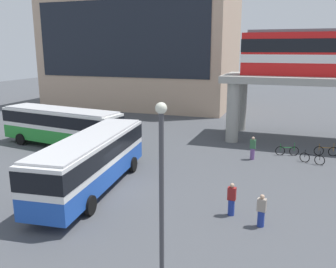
% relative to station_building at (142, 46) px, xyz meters
% --- Properties ---
extents(ground_plane, '(120.00, 120.00, 0.00)m').
position_rel_station_building_xyz_m(ground_plane, '(11.32, -20.84, -8.38)').
color(ground_plane, '#47494F').
extents(station_building, '(25.68, 13.90, 16.75)m').
position_rel_station_building_xyz_m(station_building, '(0.00, 0.00, 0.00)').
color(station_building, tan).
rests_on(station_building, ground_plane).
extents(bus_main, '(3.71, 11.25, 3.22)m').
position_rel_station_building_xyz_m(bus_main, '(10.29, -31.12, -6.39)').
color(bus_main, '#1E4CB2').
rests_on(bus_main, ground_plane).
extents(bus_secondary, '(11.29, 4.09, 3.22)m').
position_rel_station_building_xyz_m(bus_secondary, '(2.83, -23.69, -6.39)').
color(bus_secondary, '#268C33').
rests_on(bus_secondary, ground_plane).
extents(bicycle_green, '(1.75, 0.49, 1.04)m').
position_rel_station_building_xyz_m(bicycle_green, '(20.80, -20.06, -8.02)').
color(bicycle_green, black).
rests_on(bicycle_green, ground_plane).
extents(bicycle_black, '(1.71, 0.64, 1.04)m').
position_rel_station_building_xyz_m(bicycle_black, '(22.55, -21.58, -8.02)').
color(bicycle_black, black).
rests_on(bicycle_black, ground_plane).
extents(bicycle_brown, '(1.78, 0.32, 1.04)m').
position_rel_station_building_xyz_m(bicycle_brown, '(23.64, -19.13, -8.02)').
color(bicycle_brown, black).
rests_on(bicycle_brown, ground_plane).
extents(pedestrian_at_kerb, '(0.41, 0.32, 1.68)m').
position_rel_station_building_xyz_m(pedestrian_at_kerb, '(18.47, -31.75, -7.59)').
color(pedestrian_at_kerb, navy).
rests_on(pedestrian_at_kerb, ground_plane).
extents(pedestrian_by_bike_rack, '(0.42, 0.32, 1.74)m').
position_rel_station_building_xyz_m(pedestrian_by_bike_rack, '(18.38, -22.03, -7.56)').
color(pedestrian_by_bike_rack, '#724C8C').
rests_on(pedestrian_by_bike_rack, ground_plane).
extents(pedestrian_waiting_near_stop, '(0.43, 0.32, 1.58)m').
position_rel_station_building_xyz_m(pedestrian_waiting_near_stop, '(19.97, -32.47, -7.64)').
color(pedestrian_waiting_near_stop, navy).
rests_on(pedestrian_waiting_near_stop, ground_plane).
extents(lamp_post, '(0.36, 0.36, 6.50)m').
position_rel_station_building_xyz_m(lamp_post, '(17.25, -38.33, -4.55)').
color(lamp_post, '#3F3F44').
rests_on(lamp_post, ground_plane).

